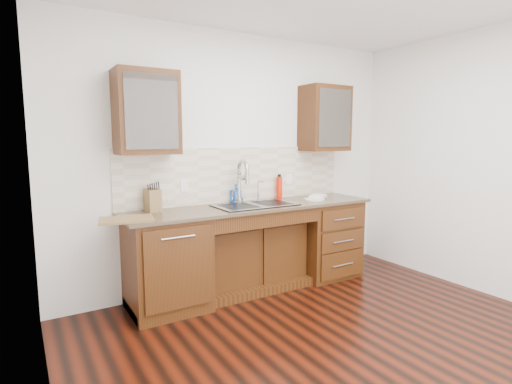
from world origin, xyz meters
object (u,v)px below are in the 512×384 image
water_bottle (279,188)px  plate (314,199)px  soap_bottle (236,193)px  knife_block (153,200)px  cutting_board (126,219)px

water_bottle → plate: 0.42m
soap_bottle → knife_block: size_ratio=0.95×
soap_bottle → knife_block: 0.93m
water_bottle → cutting_board: size_ratio=0.58×
plate → knife_block: knife_block is taller
soap_bottle → plate: soap_bottle is taller
soap_bottle → water_bottle: (0.55, -0.02, 0.03)m
plate → water_bottle: bearing=137.2°
soap_bottle → plate: 0.89m
plate → cutting_board: size_ratio=0.54×
plate → knife_block: size_ratio=1.11×
water_bottle → knife_block: 1.47m
plate → cutting_board: cutting_board is taller
soap_bottle → knife_block: bearing=173.6°
cutting_board → plate: bearing=2.2°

